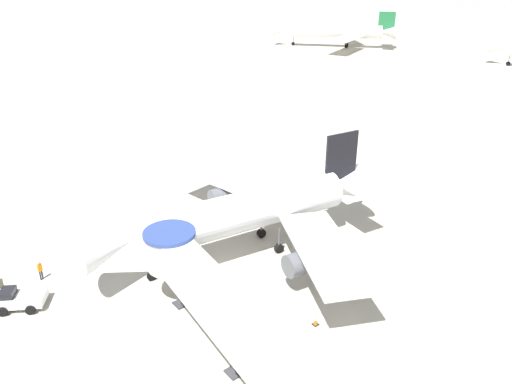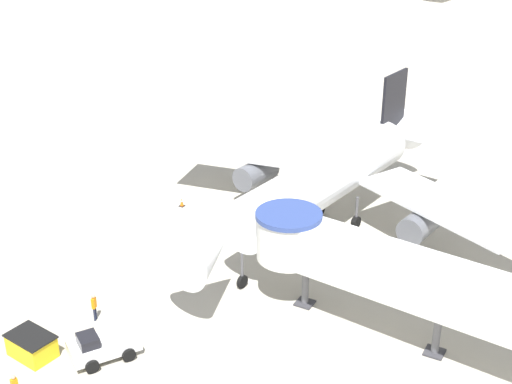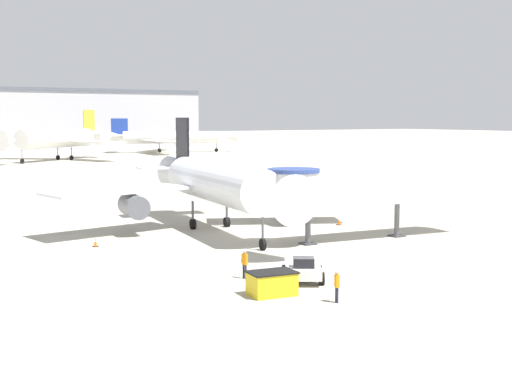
{
  "view_description": "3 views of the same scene",
  "coord_description": "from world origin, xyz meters",
  "px_view_note": "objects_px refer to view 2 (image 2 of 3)",
  "views": [
    {
      "loc": [
        30.4,
        -21.51,
        25.22
      ],
      "look_at": [
        -2.16,
        4.24,
        5.69
      ],
      "focal_mm": 35.0,
      "sensor_mm": 36.0,
      "label": 1
    },
    {
      "loc": [
        16.73,
        -40.61,
        25.49
      ],
      "look_at": [
        -4.43,
        -2.2,
        4.91
      ],
      "focal_mm": 50.0,
      "sensor_mm": 36.0,
      "label": 2
    },
    {
      "loc": [
        -31.57,
        -51.31,
        10.04
      ],
      "look_at": [
        -1.75,
        -3.15,
        4.07
      ],
      "focal_mm": 50.0,
      "sensor_mm": 36.0,
      "label": 3
    }
  ],
  "objects_px": {
    "pushback_tug_white": "(102,345)",
    "traffic_cone_starboard_wing": "(467,284)",
    "jet_bridge": "(376,266)",
    "service_container_yellow": "(32,346)",
    "main_airplane": "(328,178)",
    "traffic_cone_port_wing": "(182,202)",
    "ground_crew_marshaller": "(94,305)"
  },
  "relations": [
    {
      "from": "service_container_yellow",
      "to": "main_airplane",
      "type": "bearing_deg",
      "value": 69.08
    },
    {
      "from": "jet_bridge",
      "to": "service_container_yellow",
      "type": "relative_size",
      "value": 6.47
    },
    {
      "from": "pushback_tug_white",
      "to": "ground_crew_marshaller",
      "type": "xyz_separation_m",
      "value": [
        -2.67,
        2.49,
        0.3
      ]
    },
    {
      "from": "main_airplane",
      "to": "traffic_cone_port_wing",
      "type": "bearing_deg",
      "value": -162.08
    },
    {
      "from": "service_container_yellow",
      "to": "pushback_tug_white",
      "type": "bearing_deg",
      "value": 28.43
    },
    {
      "from": "pushback_tug_white",
      "to": "traffic_cone_port_wing",
      "type": "bearing_deg",
      "value": 143.44
    },
    {
      "from": "main_airplane",
      "to": "service_container_yellow",
      "type": "relative_size",
      "value": 10.32
    },
    {
      "from": "pushback_tug_white",
      "to": "jet_bridge",
      "type": "bearing_deg",
      "value": 70.57
    },
    {
      "from": "jet_bridge",
      "to": "traffic_cone_starboard_wing",
      "type": "bearing_deg",
      "value": 67.92
    },
    {
      "from": "jet_bridge",
      "to": "traffic_cone_port_wing",
      "type": "distance_m",
      "value": 21.37
    },
    {
      "from": "pushback_tug_white",
      "to": "traffic_cone_port_wing",
      "type": "height_order",
      "value": "pushback_tug_white"
    },
    {
      "from": "traffic_cone_port_wing",
      "to": "ground_crew_marshaller",
      "type": "distance_m",
      "value": 16.12
    },
    {
      "from": "jet_bridge",
      "to": "service_container_yellow",
      "type": "bearing_deg",
      "value": -137.66
    },
    {
      "from": "main_airplane",
      "to": "pushback_tug_white",
      "type": "height_order",
      "value": "main_airplane"
    },
    {
      "from": "pushback_tug_white",
      "to": "main_airplane",
      "type": "bearing_deg",
      "value": 108.77
    },
    {
      "from": "traffic_cone_port_wing",
      "to": "ground_crew_marshaller",
      "type": "height_order",
      "value": "ground_crew_marshaller"
    },
    {
      "from": "pushback_tug_white",
      "to": "ground_crew_marshaller",
      "type": "relative_size",
      "value": 2.4
    },
    {
      "from": "traffic_cone_port_wing",
      "to": "ground_crew_marshaller",
      "type": "bearing_deg",
      "value": -74.73
    },
    {
      "from": "pushback_tug_white",
      "to": "traffic_cone_starboard_wing",
      "type": "relative_size",
      "value": 5.84
    },
    {
      "from": "service_container_yellow",
      "to": "traffic_cone_starboard_wing",
      "type": "height_order",
      "value": "service_container_yellow"
    },
    {
      "from": "traffic_cone_starboard_wing",
      "to": "traffic_cone_port_wing",
      "type": "bearing_deg",
      "value": 177.26
    },
    {
      "from": "ground_crew_marshaller",
      "to": "traffic_cone_port_wing",
      "type": "bearing_deg",
      "value": -2.38
    },
    {
      "from": "main_airplane",
      "to": "service_container_yellow",
      "type": "xyz_separation_m",
      "value": [
        -8.36,
        -21.87,
        -3.53
      ]
    },
    {
      "from": "service_container_yellow",
      "to": "ground_crew_marshaller",
      "type": "relative_size",
      "value": 1.59
    },
    {
      "from": "pushback_tug_white",
      "to": "service_container_yellow",
      "type": "bearing_deg",
      "value": -119.12
    },
    {
      "from": "main_airplane",
      "to": "pushback_tug_white",
      "type": "relative_size",
      "value": 6.86
    },
    {
      "from": "pushback_tug_white",
      "to": "ground_crew_marshaller",
      "type": "distance_m",
      "value": 3.66
    },
    {
      "from": "jet_bridge",
      "to": "ground_crew_marshaller",
      "type": "height_order",
      "value": "jet_bridge"
    },
    {
      "from": "main_airplane",
      "to": "pushback_tug_white",
      "type": "bearing_deg",
      "value": -95.19
    },
    {
      "from": "traffic_cone_port_wing",
      "to": "traffic_cone_starboard_wing",
      "type": "bearing_deg",
      "value": -2.74
    },
    {
      "from": "jet_bridge",
      "to": "service_container_yellow",
      "type": "height_order",
      "value": "jet_bridge"
    },
    {
      "from": "service_container_yellow",
      "to": "jet_bridge",
      "type": "bearing_deg",
      "value": 36.17
    }
  ]
}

